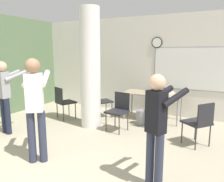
% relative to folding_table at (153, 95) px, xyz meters
% --- Properties ---
extents(wall_back, '(8.00, 0.15, 2.80)m').
position_rel_folding_table_xyz_m(wall_back, '(-0.39, 0.64, 0.73)').
color(wall_back, silver).
rests_on(wall_back, ground_plane).
extents(support_pillar, '(0.48, 0.48, 2.80)m').
position_rel_folding_table_xyz_m(support_pillar, '(-1.19, -1.17, 0.73)').
color(support_pillar, white).
rests_on(support_pillar, ground_plane).
extents(folding_table, '(1.52, 0.69, 0.72)m').
position_rel_folding_table_xyz_m(folding_table, '(0.00, 0.00, 0.00)').
color(folding_table, tan).
rests_on(folding_table, ground_plane).
extents(bottle_on_table, '(0.06, 0.06, 0.28)m').
position_rel_folding_table_xyz_m(bottle_on_table, '(0.15, 0.02, 0.16)').
color(bottle_on_table, '#4C3319').
rests_on(bottle_on_table, folding_table).
extents(waste_bin, '(0.25, 0.25, 0.36)m').
position_rel_folding_table_xyz_m(waste_bin, '(-0.14, -0.51, -0.49)').
color(waste_bin, gray).
rests_on(waste_bin, ground_plane).
extents(chair_table_left, '(0.61, 0.61, 0.87)m').
position_rel_folding_table_xyz_m(chair_table_left, '(-1.33, -0.45, -0.16)').
color(chair_table_left, '#232328').
rests_on(chair_table_left, ground_plane).
extents(chair_table_front, '(0.50, 0.50, 0.87)m').
position_rel_folding_table_xyz_m(chair_table_front, '(-0.47, -1.13, -0.16)').
color(chair_table_front, '#232328').
rests_on(chair_table_front, ground_plane).
extents(chair_mid_room, '(0.62, 0.62, 0.87)m').
position_rel_folding_table_xyz_m(chair_mid_room, '(1.27, -1.25, -0.16)').
color(chair_mid_room, '#232328').
rests_on(chair_mid_room, ground_plane).
extents(chair_near_pillar, '(0.58, 0.58, 0.87)m').
position_rel_folding_table_xyz_m(chair_near_pillar, '(-2.16, -1.01, -0.16)').
color(chair_near_pillar, '#232328').
rests_on(chair_near_pillar, ground_plane).
extents(chair_table_right, '(0.58, 0.58, 0.87)m').
position_rel_folding_table_xyz_m(chair_table_right, '(0.25, -0.57, -0.16)').
color(chair_table_right, '#232328').
rests_on(chair_table_right, ground_plane).
extents(person_watching_back, '(0.42, 0.61, 1.60)m').
position_rel_folding_table_xyz_m(person_watching_back, '(-2.61, -2.41, 0.27)').
color(person_watching_back, '#1E2338').
rests_on(person_watching_back, ground_plane).
extents(person_playing_side, '(0.50, 0.64, 1.53)m').
position_rel_folding_table_xyz_m(person_playing_side, '(0.88, -2.88, 0.23)').
color(person_playing_side, '#2D3347').
rests_on(person_playing_side, ground_plane).
extents(person_playing_front, '(0.60, 0.68, 1.70)m').
position_rel_folding_table_xyz_m(person_playing_front, '(-1.05, -3.05, 0.33)').
color(person_playing_front, '#2D3347').
rests_on(person_playing_front, ground_plane).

